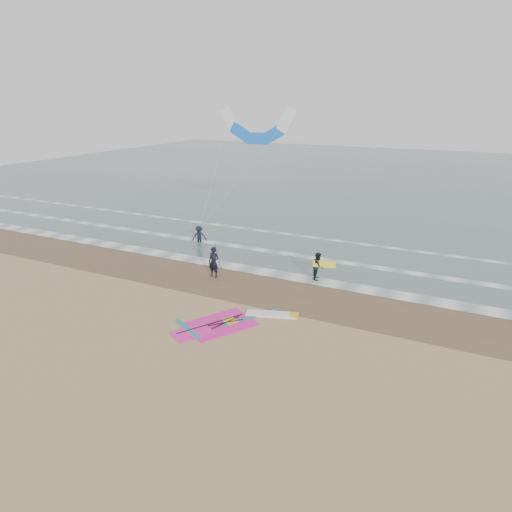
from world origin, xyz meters
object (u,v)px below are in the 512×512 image
at_px(person_standing, 214,262).
at_px(surf_kite, 257,129).
at_px(person_walking, 318,266).
at_px(windsurf_rig, 235,322).
at_px(person_wading, 199,232).

xyz_separation_m(person_standing, surf_kite, (-1.62, 9.18, 7.07)).
distance_m(person_standing, person_walking, 6.15).
relative_size(windsurf_rig, person_walking, 3.19).
relative_size(windsurf_rig, person_wading, 3.21).
bearing_deg(windsurf_rig, person_wading, 130.11).
bearing_deg(person_walking, windsurf_rig, 155.44).
relative_size(person_walking, surf_kite, 0.19).
bearing_deg(surf_kite, windsurf_rig, -68.12).
xyz_separation_m(windsurf_rig, surf_kite, (-5.55, 13.81, 7.96)).
bearing_deg(person_wading, windsurf_rig, -80.08).
xyz_separation_m(windsurf_rig, person_wading, (-8.44, 10.02, 0.78)).
bearing_deg(person_standing, person_walking, 24.26).
bearing_deg(person_wading, person_walking, -46.66).
distance_m(person_wading, surf_kite, 8.62).
xyz_separation_m(windsurf_rig, person_walking, (1.75, 7.00, 0.79)).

